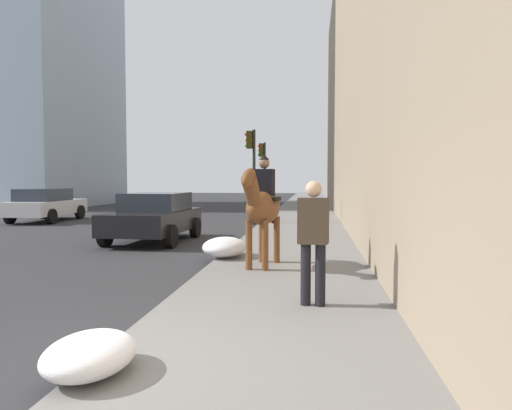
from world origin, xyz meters
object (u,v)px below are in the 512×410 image
at_px(pedestrian_greeting, 313,234).
at_px(car_mid_lane, 46,204).
at_px(traffic_light_far_curb, 263,166).
at_px(car_near_lane, 154,216).
at_px(mounted_horse_near, 262,206).
at_px(traffic_light_near_curb, 252,161).

relative_size(pedestrian_greeting, car_mid_lane, 0.39).
height_order(car_mid_lane, traffic_light_far_curb, traffic_light_far_curb).
height_order(pedestrian_greeting, car_near_lane, pedestrian_greeting).
distance_m(mounted_horse_near, traffic_light_far_curb, 16.06).
relative_size(pedestrian_greeting, traffic_light_far_curb, 0.45).
relative_size(car_near_lane, traffic_light_far_curb, 1.03).
xyz_separation_m(car_near_lane, traffic_light_far_curb, (11.63, -2.00, 1.79)).
distance_m(mounted_horse_near, traffic_light_near_curb, 9.86).
relative_size(mounted_horse_near, pedestrian_greeting, 1.30).
bearing_deg(mounted_horse_near, car_near_lane, -129.73).
height_order(mounted_horse_near, traffic_light_near_curb, traffic_light_near_curb).
xyz_separation_m(pedestrian_greeting, traffic_light_near_curb, (12.48, 2.46, 1.47)).
height_order(car_mid_lane, traffic_light_near_curb, traffic_light_near_curb).
bearing_deg(traffic_light_near_curb, pedestrian_greeting, -168.86).
bearing_deg(traffic_light_near_curb, car_near_lane, 157.59).
bearing_deg(car_near_lane, pedestrian_greeting, 35.13).
xyz_separation_m(car_mid_lane, traffic_light_far_curb, (5.66, -8.94, 1.79)).
xyz_separation_m(mounted_horse_near, pedestrian_greeting, (-2.80, -1.00, -0.23)).
distance_m(car_near_lane, traffic_light_far_curb, 11.93).
distance_m(mounted_horse_near, car_near_lane, 5.69).
relative_size(pedestrian_greeting, traffic_light_near_curb, 0.44).
relative_size(mounted_horse_near, traffic_light_near_curb, 0.58).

